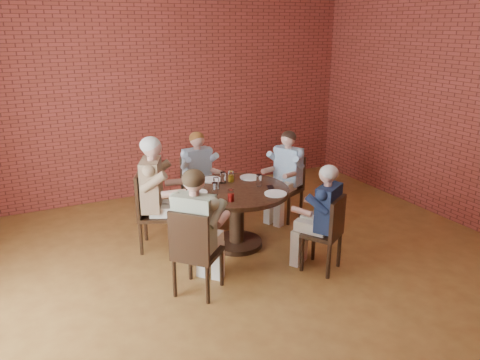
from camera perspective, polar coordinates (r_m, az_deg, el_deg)
name	(u,v)px	position (r m, az deg, el deg)	size (l,w,h in m)	color
floor	(271,295)	(4.93, 3.75, -13.80)	(7.00, 7.00, 0.00)	olive
wall_back	(159,88)	(7.46, -9.85, 11.04)	(7.00, 7.00, 0.00)	maroon
dining_table	(237,206)	(5.70, -0.41, -3.16)	(1.27, 1.27, 0.75)	black
chair_a	(288,184)	(6.61, 5.92, -0.52)	(0.52, 0.52, 0.89)	black
diner_a	(286,176)	(6.51, 5.61, 0.46)	(0.48, 0.59, 1.26)	teal
chair_b	(197,185)	(6.56, -5.27, -0.66)	(0.43, 0.43, 0.89)	black
diner_b	(199,177)	(6.45, -5.00, 0.31)	(0.48, 0.59, 1.25)	#889BAE
chair_c	(150,208)	(5.76, -10.87, -3.34)	(0.60, 0.60, 0.97)	black
diner_c	(157,194)	(5.68, -10.04, -1.70)	(0.56, 0.70, 1.39)	brown
chair_d	(194,250)	(4.70, -5.63, -8.49)	(0.60, 0.60, 0.93)	black
diner_d	(197,232)	(4.70, -5.24, -6.36)	(0.52, 0.64, 1.32)	#A28F80
chair_e	(328,231)	(5.23, 10.69, -6.13)	(0.51, 0.51, 0.88)	black
diner_e	(323,219)	(5.20, 10.05, -4.66)	(0.46, 0.57, 1.22)	#16213E
plate_a	(250,177)	(6.01, 1.21, 0.33)	(0.26, 0.26, 0.01)	white
plate_b	(211,180)	(5.93, -3.52, 0.04)	(0.26, 0.26, 0.01)	white
plate_c	(196,193)	(5.50, -5.33, -1.53)	(0.26, 0.26, 0.01)	white
plate_d	(276,194)	(5.45, 4.36, -1.66)	(0.26, 0.26, 0.01)	white
glass_a	(259,180)	(5.71, 2.34, -0.04)	(0.07, 0.07, 0.14)	white
glass_b	(231,176)	(5.85, -1.09, 0.44)	(0.07, 0.07, 0.14)	white
glass_c	(223,178)	(5.81, -2.08, 0.30)	(0.07, 0.07, 0.14)	white
glass_d	(216,183)	(5.61, -2.94, -0.39)	(0.07, 0.07, 0.14)	white
glass_e	(215,188)	(5.43, -3.09, -1.04)	(0.07, 0.07, 0.14)	white
glass_f	(231,195)	(5.20, -1.11, -1.89)	(0.07, 0.07, 0.14)	white
smartphone	(270,187)	(5.67, 3.72, -0.89)	(0.07, 0.15, 0.01)	black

